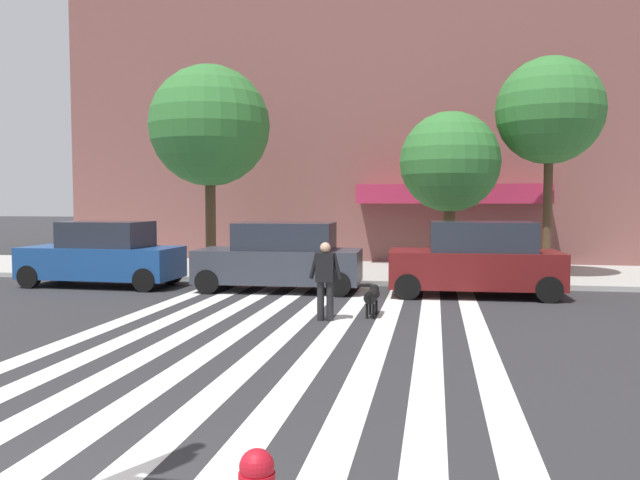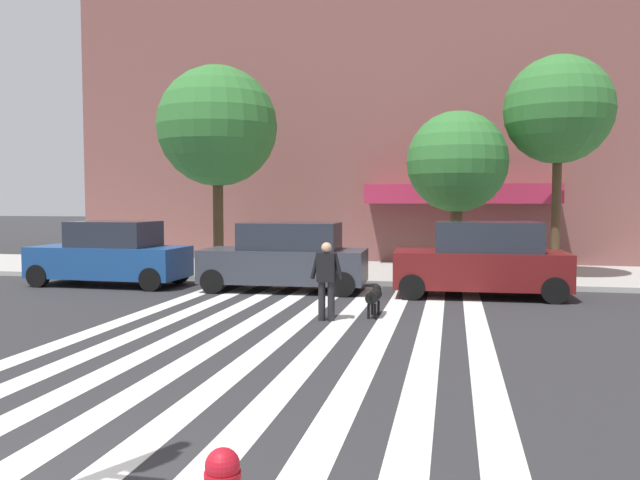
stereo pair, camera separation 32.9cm
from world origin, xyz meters
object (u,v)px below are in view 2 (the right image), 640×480
object	(u,v)px
parked_car_behind_first	(286,257)
street_tree_middle	(457,163)
parked_car_near_curb	(111,255)
dog_on_leash	(374,296)
street_tree_nearest	(217,127)
street_tree_further	(558,111)
parked_car_third_in_line	(482,260)
pedestrian_dog_walker	(327,277)

from	to	relation	value
parked_car_behind_first	street_tree_middle	world-z (taller)	street_tree_middle
parked_car_near_curb	dog_on_leash	bearing A→B (deg)	-22.58
street_tree_middle	dog_on_leash	world-z (taller)	street_tree_middle
street_tree_nearest	street_tree_further	size ratio (longest dim) A/B	1.01
parked_car_near_curb	parked_car_third_in_line	distance (m)	10.62
street_tree_nearest	parked_car_behind_first	bearing A→B (deg)	-42.73
parked_car_behind_first	parked_car_third_in_line	distance (m)	5.27
street_tree_middle	dog_on_leash	size ratio (longest dim) A/B	4.64
street_tree_nearest	pedestrian_dog_walker	distance (m)	9.45
parked_car_third_in_line	dog_on_leash	xyz separation A→B (m)	(-2.39, -3.42, -0.51)
parked_car_third_in_line	street_tree_middle	size ratio (longest dim) A/B	0.88
dog_on_leash	parked_car_near_curb	bearing A→B (deg)	157.42
parked_car_near_curb	street_tree_middle	distance (m)	10.76
parked_car_behind_first	pedestrian_dog_walker	world-z (taller)	parked_car_behind_first
parked_car_behind_first	street_tree_nearest	bearing A→B (deg)	137.27
pedestrian_dog_walker	dog_on_leash	size ratio (longest dim) A/B	1.50
parked_car_third_in_line	street_tree_nearest	bearing A→B (deg)	161.27
pedestrian_dog_walker	street_tree_nearest	bearing A→B (deg)	125.95
street_tree_further	dog_on_leash	xyz separation A→B (m)	(-4.71, -6.76, -4.76)
street_tree_nearest	pedestrian_dog_walker	size ratio (longest dim) A/B	4.11
street_tree_nearest	street_tree_middle	distance (m)	7.79
parked_car_near_curb	parked_car_behind_first	size ratio (longest dim) A/B	1.01
street_tree_nearest	dog_on_leash	bearing A→B (deg)	-46.45
street_tree_middle	parked_car_near_curb	bearing A→B (deg)	-163.66
street_tree_middle	pedestrian_dog_walker	bearing A→B (deg)	-110.76
parked_car_near_curb	pedestrian_dog_walker	bearing A→B (deg)	-29.30
parked_car_near_curb	street_tree_middle	world-z (taller)	street_tree_middle
street_tree_middle	street_tree_further	xyz separation A→B (m)	(2.96, 0.41, 1.54)
street_tree_nearest	dog_on_leash	size ratio (longest dim) A/B	6.16
street_tree_middle	street_tree_further	bearing A→B (deg)	7.90
parked_car_near_curb	parked_car_third_in_line	bearing A→B (deg)	0.02
parked_car_third_in_line	street_tree_nearest	size ratio (longest dim) A/B	0.66
parked_car_near_curb	pedestrian_dog_walker	distance (m)	8.38
parked_car_near_curb	pedestrian_dog_walker	size ratio (longest dim) A/B	2.80
parked_car_behind_first	parked_car_third_in_line	size ratio (longest dim) A/B	1.03
street_tree_nearest	dog_on_leash	distance (m)	9.71
street_tree_middle	pedestrian_dog_walker	xyz separation A→B (m)	(-2.66, -7.03, -2.74)
parked_car_third_in_line	pedestrian_dog_walker	distance (m)	5.27
parked_car_third_in_line	pedestrian_dog_walker	world-z (taller)	parked_car_third_in_line
parked_car_behind_first	parked_car_near_curb	bearing A→B (deg)	-179.97
parked_car_behind_first	street_tree_further	bearing A→B (deg)	23.71
parked_car_third_in_line	dog_on_leash	size ratio (longest dim) A/B	4.06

